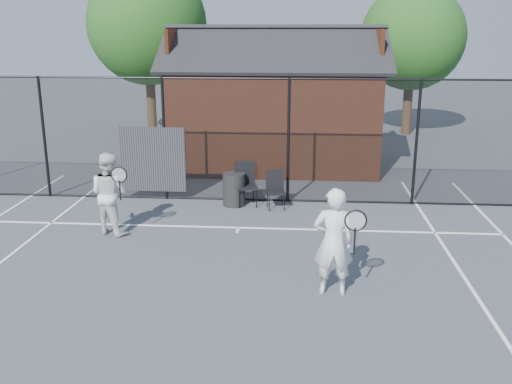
# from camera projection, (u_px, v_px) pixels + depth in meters

# --- Properties ---
(ground) EXTENTS (80.00, 80.00, 0.00)m
(ground) POSITION_uv_depth(u_px,v_px,m) (219.00, 290.00, 9.27)
(ground) COLOR #42494C
(ground) RESTS_ON ground
(court_lines) EXTENTS (11.02, 18.00, 0.01)m
(court_lines) POSITION_uv_depth(u_px,v_px,m) (207.00, 331.00, 8.00)
(court_lines) COLOR white
(court_lines) RESTS_ON ground
(fence) EXTENTS (22.04, 3.00, 3.00)m
(fence) POSITION_uv_depth(u_px,v_px,m) (234.00, 143.00, 13.68)
(fence) COLOR black
(fence) RESTS_ON ground
(clubhouse) EXTENTS (6.50, 4.36, 4.19)m
(clubhouse) POSITION_uv_depth(u_px,v_px,m) (275.00, 112.00, 17.41)
(clubhouse) COLOR brown
(clubhouse) RESTS_ON ground
(tree_left) EXTENTS (4.48, 4.48, 6.44)m
(tree_left) POSITION_uv_depth(u_px,v_px,m) (147.00, 25.00, 21.35)
(tree_left) COLOR #332514
(tree_left) RESTS_ON ground
(tree_right) EXTENTS (3.97, 3.97, 5.70)m
(tree_right) POSITION_uv_depth(u_px,v_px,m) (412.00, 38.00, 21.73)
(tree_right) COLOR #332514
(tree_right) RESTS_ON ground
(player_front) EXTENTS (0.79, 0.58, 1.75)m
(player_front) POSITION_uv_depth(u_px,v_px,m) (333.00, 242.00, 8.94)
(player_front) COLOR white
(player_front) RESTS_ON ground
(player_back) EXTENTS (1.02, 0.93, 1.70)m
(player_back) POSITION_uv_depth(u_px,v_px,m) (109.00, 193.00, 11.63)
(player_back) COLOR white
(player_back) RESTS_ON ground
(chair_left) EXTENTS (0.60, 0.62, 1.01)m
(chair_left) POSITION_uv_depth(u_px,v_px,m) (246.00, 185.00, 13.53)
(chair_left) COLOR black
(chair_left) RESTS_ON ground
(chair_right) EXTENTS (0.50, 0.51, 0.88)m
(chair_right) POSITION_uv_depth(u_px,v_px,m) (276.00, 191.00, 13.31)
(chair_right) COLOR black
(chair_right) RESTS_ON ground
(waste_bin) EXTENTS (0.57, 0.57, 0.79)m
(waste_bin) POSITION_uv_depth(u_px,v_px,m) (234.00, 189.00, 13.59)
(waste_bin) COLOR #242424
(waste_bin) RESTS_ON ground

